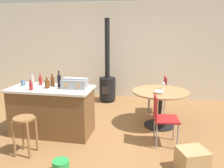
# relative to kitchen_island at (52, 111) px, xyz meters

# --- Properties ---
(ground_plane) EXTENTS (8.80, 8.80, 0.00)m
(ground_plane) POSITION_rel_kitchen_island_xyz_m (0.74, -0.00, -0.45)
(ground_plane) COLOR olive
(back_wall) EXTENTS (8.00, 0.10, 2.70)m
(back_wall) POSITION_rel_kitchen_island_xyz_m (0.74, 2.80, 0.90)
(back_wall) COLOR silver
(back_wall) RESTS_ON ground_plane
(kitchen_island) EXTENTS (1.53, 0.74, 0.89)m
(kitchen_island) POSITION_rel_kitchen_island_xyz_m (0.00, 0.00, 0.00)
(kitchen_island) COLOR brown
(kitchen_island) RESTS_ON ground_plane
(wooden_stool) EXTENTS (0.32, 0.32, 0.61)m
(wooden_stool) POSITION_rel_kitchen_island_xyz_m (-0.09, -0.80, -0.00)
(wooden_stool) COLOR olive
(wooden_stool) RESTS_ON ground_plane
(dining_table) EXTENTS (1.12, 1.12, 0.74)m
(dining_table) POSITION_rel_kitchen_island_xyz_m (2.00, 0.73, 0.12)
(dining_table) COLOR black
(dining_table) RESTS_ON ground_plane
(folding_chair_near) EXTENTS (0.44, 0.44, 0.87)m
(folding_chair_near) POSITION_rel_kitchen_island_xyz_m (1.99, 1.52, 0.06)
(folding_chair_near) COLOR maroon
(folding_chair_near) RESTS_ON ground_plane
(folding_chair_far) EXTENTS (0.44, 0.44, 0.86)m
(folding_chair_far) POSITION_rel_kitchen_island_xyz_m (2.02, -0.08, 0.06)
(folding_chair_far) COLOR maroon
(folding_chair_far) RESTS_ON ground_plane
(wood_stove) EXTENTS (0.44, 0.45, 2.23)m
(wood_stove) POSITION_rel_kitchen_island_xyz_m (0.60, 2.20, 0.08)
(wood_stove) COLOR black
(wood_stove) RESTS_ON ground_plane
(toolbox) EXTENTS (0.45, 0.27, 0.19)m
(toolbox) POSITION_rel_kitchen_island_xyz_m (0.45, 0.04, 0.54)
(toolbox) COLOR gray
(toolbox) RESTS_ON kitchen_island
(bottle_0) EXTENTS (0.08, 0.08, 0.21)m
(bottle_0) POSITION_rel_kitchen_island_xyz_m (-0.05, -0.05, 0.52)
(bottle_0) COLOR #603314
(bottle_0) RESTS_ON kitchen_island
(bottle_1) EXTENTS (0.06, 0.06, 0.19)m
(bottle_1) POSITION_rel_kitchen_island_xyz_m (-0.27, -0.22, 0.52)
(bottle_1) COLOR maroon
(bottle_1) RESTS_ON kitchen_island
(bottle_2) EXTENTS (0.06, 0.06, 0.22)m
(bottle_2) POSITION_rel_kitchen_island_xyz_m (-0.29, 0.17, 0.53)
(bottle_2) COLOR maroon
(bottle_2) RESTS_ON kitchen_island
(bottle_3) EXTENTS (0.07, 0.07, 0.24)m
(bottle_3) POSITION_rel_kitchen_island_xyz_m (-0.01, 0.11, 0.54)
(bottle_3) COLOR #603314
(bottle_3) RESTS_ON kitchen_island
(bottle_4) EXTENTS (0.06, 0.06, 0.27)m
(bottle_4) POSITION_rel_kitchen_island_xyz_m (-0.38, 0.04, 0.55)
(bottle_4) COLOR #B7B2AD
(bottle_4) RESTS_ON kitchen_island
(bottle_5) EXTENTS (0.07, 0.07, 0.31)m
(bottle_5) POSITION_rel_kitchen_island_xyz_m (0.13, 0.09, 0.56)
(bottle_5) COLOR black
(bottle_5) RESTS_ON kitchen_island
(cup_0) EXTENTS (0.11, 0.07, 0.11)m
(cup_0) POSITION_rel_kitchen_island_xyz_m (-0.59, 0.06, 0.50)
(cup_0) COLOR #4C7099
(cup_0) RESTS_ON kitchen_island
(cup_1) EXTENTS (0.11, 0.08, 0.10)m
(cup_1) POSITION_rel_kitchen_island_xyz_m (-0.10, 0.20, 0.50)
(cup_1) COLOR tan
(cup_1) RESTS_ON kitchen_island
(wine_glass) EXTENTS (0.07, 0.07, 0.14)m
(wine_glass) POSITION_rel_kitchen_island_xyz_m (2.05, 0.89, 0.40)
(wine_glass) COLOR silver
(wine_glass) RESTS_ON dining_table
(serving_bowl) EXTENTS (0.18, 0.18, 0.07)m
(serving_bowl) POSITION_rel_kitchen_island_xyz_m (1.95, 0.54, 0.33)
(serving_bowl) COLOR white
(serving_bowl) RESTS_ON dining_table
(cardboard_box) EXTENTS (0.49, 0.47, 0.33)m
(cardboard_box) POSITION_rel_kitchen_island_xyz_m (2.43, -0.82, -0.28)
(cardboard_box) COLOR tan
(cardboard_box) RESTS_ON ground_plane
(plastic_bucket) EXTENTS (0.23, 0.23, 0.19)m
(plastic_bucket) POSITION_rel_kitchen_island_xyz_m (0.65, -1.19, -0.36)
(plastic_bucket) COLOR green
(plastic_bucket) RESTS_ON ground_plane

